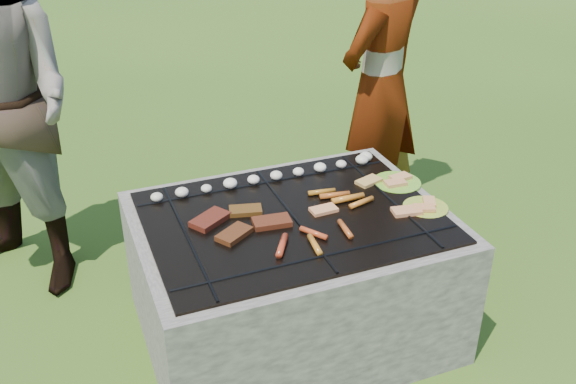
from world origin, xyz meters
name	(u,v)px	position (x,y,z in m)	size (l,w,h in m)	color
lawn	(292,329)	(0.00, 0.00, 0.00)	(60.00, 60.00, 0.00)	#274C13
fire_pit	(292,280)	(0.00, 0.00, 0.28)	(1.30, 1.00, 0.62)	#A59D92
mushrooms	(280,174)	(0.08, 0.34, 0.63)	(1.09, 0.09, 0.04)	beige
pork_slabs	(239,221)	(-0.23, 0.02, 0.62)	(0.41, 0.30, 0.02)	maroon
sausages	(328,216)	(0.13, -0.08, 0.62)	(0.55, 0.47, 0.03)	#B8731E
bread_on_grate	(369,200)	(0.36, -0.01, 0.62)	(0.44, 0.40, 0.02)	tan
plate_far	(397,182)	(0.56, 0.10, 0.61)	(0.27, 0.27, 0.03)	#A2CB30
plate_near	(426,207)	(0.56, -0.14, 0.61)	(0.25, 0.25, 0.03)	gold
cook	(381,86)	(0.83, 0.78, 0.82)	(0.60, 0.39, 1.64)	gray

